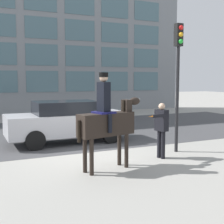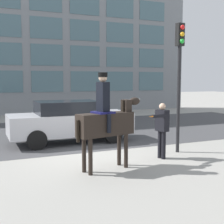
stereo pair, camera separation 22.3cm
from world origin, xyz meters
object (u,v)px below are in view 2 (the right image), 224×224
at_px(pedestrian_bystander, 162,126).
at_px(mounted_horse_lead, 107,121).
at_px(traffic_light, 180,67).
at_px(street_car_near_lane, 70,121).

bearing_deg(pedestrian_bystander, mounted_horse_lead, -0.27).
relative_size(pedestrian_bystander, traffic_light, 0.40).
bearing_deg(street_car_near_lane, mounted_horse_lead, -91.42).
height_order(mounted_horse_lead, traffic_light, traffic_light).
xyz_separation_m(mounted_horse_lead, street_car_near_lane, (0.10, 3.89, -0.47)).
distance_m(pedestrian_bystander, street_car_near_lane, 3.96).
height_order(pedestrian_bystander, street_car_near_lane, pedestrian_bystander).
distance_m(pedestrian_bystander, traffic_light, 2.10).
bearing_deg(street_car_near_lane, traffic_light, -46.38).
bearing_deg(pedestrian_bystander, street_car_near_lane, -73.57).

